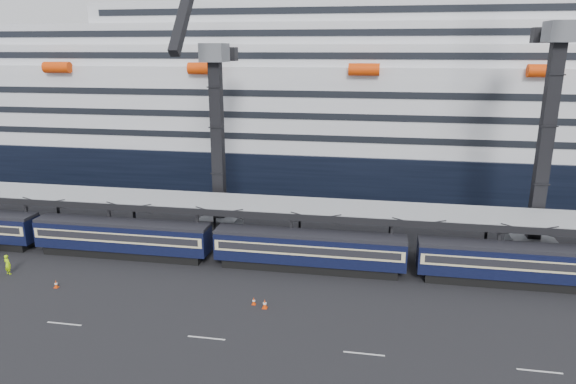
# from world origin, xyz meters

# --- Properties ---
(ground) EXTENTS (260.00, 260.00, 0.00)m
(ground) POSITION_xyz_m (0.00, 0.00, 0.00)
(ground) COLOR black
(ground) RESTS_ON ground
(lane_markings) EXTENTS (111.00, 4.27, 0.02)m
(lane_markings) POSITION_xyz_m (8.15, -5.23, 0.01)
(lane_markings) COLOR beige
(lane_markings) RESTS_ON ground
(train) EXTENTS (133.05, 3.00, 4.05)m
(train) POSITION_xyz_m (-4.65, 10.00, 2.20)
(train) COLOR black
(train) RESTS_ON ground
(canopy) EXTENTS (130.00, 6.25, 5.53)m
(canopy) POSITION_xyz_m (0.00, 14.00, 5.25)
(canopy) COLOR gray
(canopy) RESTS_ON ground
(cruise_ship) EXTENTS (214.09, 28.84, 34.00)m
(cruise_ship) POSITION_xyz_m (-1.08, 45.99, 12.34)
(cruise_ship) COLOR black
(cruise_ship) RESTS_ON ground
(crane_dark_near) EXTENTS (4.50, 17.75, 35.08)m
(crane_dark_near) POSITION_xyz_m (-20.00, 18.59, 11.93)
(crane_dark_near) COLOR #4E5256
(crane_dark_near) RESTS_ON ground
(crane_dark_mid) EXTENTS (4.50, 18.24, 39.64)m
(crane_dark_mid) POSITION_xyz_m (15.00, 17.59, 13.36)
(crane_dark_mid) COLOR #4E5256
(crane_dark_mid) RESTS_ON ground
(worker) EXTENTS (0.83, 0.65, 2.03)m
(worker) POSITION_xyz_m (-36.97, 3.67, 1.02)
(worker) COLOR #ABE60C
(worker) RESTS_ON ground
(traffic_cone_b) EXTENTS (0.37, 0.37, 0.74)m
(traffic_cone_b) POSITION_xyz_m (-30.58, 1.80, 0.37)
(traffic_cone_b) COLOR #E03B07
(traffic_cone_b) RESTS_ON ground
(traffic_cone_c) EXTENTS (0.43, 0.43, 0.86)m
(traffic_cone_c) POSITION_xyz_m (-10.62, 1.39, 0.42)
(traffic_cone_c) COLOR #E03B07
(traffic_cone_c) RESTS_ON ground
(traffic_cone_d) EXTENTS (0.34, 0.34, 0.69)m
(traffic_cone_d) POSITION_xyz_m (-11.70, 1.86, 0.34)
(traffic_cone_d) COLOR #E03B07
(traffic_cone_d) RESTS_ON ground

